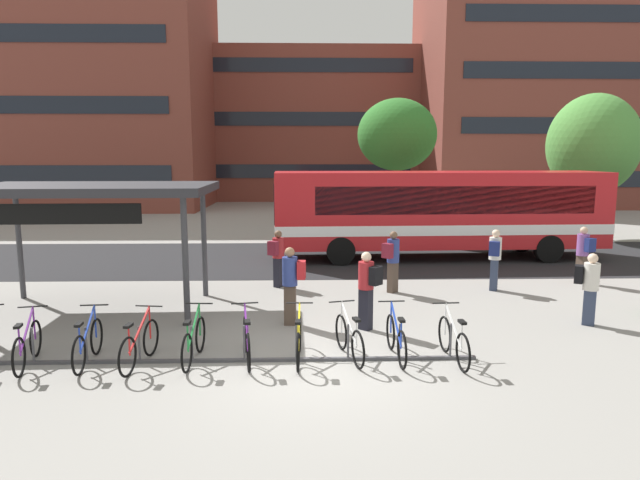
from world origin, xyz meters
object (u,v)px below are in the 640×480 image
object	(u,v)px
parked_bicycle_white_9	(453,341)
commuter_navy_pack_3	(583,251)
parked_bicycle_purple_5	(247,341)
commuter_black_pack_4	(589,284)
parked_bicycle_white_7	(349,339)
commuter_black_pack_6	(367,285)
parked_bicycle_blue_2	(88,344)
street_tree_0	(397,135)
parked_bicycle_blue_8	(396,339)
transit_shelter	(91,193)
commuter_navy_pack_1	(495,256)
commuter_maroon_pack_2	(278,255)
commuter_maroon_pack_0	(392,258)
parked_bicycle_purple_1	(27,346)
street_tree_1	(593,145)
parked_bicycle_green_4	(194,342)
parked_bicycle_yellow_6	(299,341)
parked_bicycle_red_3	(140,345)
commuter_red_pack_5	(291,280)
city_bus	(436,211)

from	to	relation	value
parked_bicycle_white_9	commuter_navy_pack_3	size ratio (longest dim) A/B	1.01
parked_bicycle_purple_5	commuter_black_pack_4	xyz separation A→B (m)	(7.45, 2.05, 0.56)
parked_bicycle_white_7	commuter_black_pack_6	bearing A→B (deg)	-30.41
parked_bicycle_blue_2	street_tree_0	world-z (taller)	street_tree_0
parked_bicycle_blue_8	commuter_black_pack_6	world-z (taller)	commuter_black_pack_6
transit_shelter	commuter_navy_pack_1	bearing A→B (deg)	8.20
commuter_maroon_pack_2	parked_bicycle_white_9	bearing A→B (deg)	-117.28
commuter_maroon_pack_0	commuter_navy_pack_3	distance (m)	5.93
commuter_navy_pack_1	commuter_navy_pack_3	xyz separation A→B (m)	(2.93, 0.79, -0.02)
parked_bicycle_purple_1	street_tree_1	xyz separation A→B (m)	(17.95, 15.03, 3.87)
commuter_maroon_pack_2	street_tree_1	distance (m)	16.78
parked_bicycle_blue_2	parked_bicycle_green_4	size ratio (longest dim) A/B	1.00
parked_bicycle_blue_2	commuter_black_pack_4	world-z (taller)	commuter_black_pack_4
parked_bicycle_blue_2	parked_bicycle_yellow_6	size ratio (longest dim) A/B	1.00
parked_bicycle_blue_8	parked_bicycle_yellow_6	bearing A→B (deg)	89.49
parked_bicycle_green_4	parked_bicycle_white_9	world-z (taller)	same
commuter_maroon_pack_0	street_tree_0	size ratio (longest dim) A/B	0.27
parked_bicycle_purple_1	parked_bicycle_red_3	size ratio (longest dim) A/B	0.99
parked_bicycle_red_3	commuter_black_pack_4	xyz separation A→B (m)	(9.38, 2.21, 0.56)
parked_bicycle_purple_5	commuter_red_pack_5	distance (m)	2.43
street_tree_0	parked_bicycle_white_9	bearing A→B (deg)	-95.31
parked_bicycle_white_9	commuter_navy_pack_3	xyz separation A→B (m)	(5.50, 6.13, 0.60)
commuter_black_pack_6	parked_bicycle_purple_1	bearing A→B (deg)	60.29
parked_bicycle_red_3	parked_bicycle_purple_5	size ratio (longest dim) A/B	1.00
parked_bicycle_white_9	transit_shelter	bearing A→B (deg)	61.75
commuter_black_pack_4	commuter_maroon_pack_0	bearing A→B (deg)	170.83
city_bus	parked_bicycle_yellow_6	size ratio (longest dim) A/B	7.02
parked_bicycle_red_3	transit_shelter	distance (m)	4.88
parked_bicycle_purple_1	commuter_black_pack_4	bearing A→B (deg)	-90.20
parked_bicycle_green_4	parked_bicycle_yellow_6	xyz separation A→B (m)	(1.94, -0.01, 0.00)
street_tree_0	street_tree_1	size ratio (longest dim) A/B	0.98
parked_bicycle_purple_5	commuter_navy_pack_3	size ratio (longest dim) A/B	1.00
parked_bicycle_blue_8	commuter_red_pack_5	xyz separation A→B (m)	(-2.02, 2.14, 0.64)
commuter_maroon_pack_0	commuter_black_pack_4	world-z (taller)	commuter_maroon_pack_0
transit_shelter	commuter_red_pack_5	size ratio (longest dim) A/B	3.23
parked_bicycle_blue_8	commuter_navy_pack_1	bearing A→B (deg)	-37.80
parked_bicycle_green_4	commuter_red_pack_5	bearing A→B (deg)	-35.83
parked_bicycle_blue_8	commuter_black_pack_4	world-z (taller)	commuter_black_pack_4
parked_bicycle_purple_1	commuter_black_pack_6	bearing A→B (deg)	-84.15
commuter_maroon_pack_0	city_bus	bearing A→B (deg)	20.72
city_bus	parked_bicycle_purple_1	xyz separation A→B (m)	(-9.86, -10.40, -1.39)
parked_bicycle_purple_5	commuter_navy_pack_1	world-z (taller)	commuter_navy_pack_1
parked_bicycle_yellow_6	commuter_navy_pack_3	distance (m)	10.34
parked_bicycle_blue_2	parked_bicycle_yellow_6	distance (m)	3.86
parked_bicycle_green_4	commuter_black_pack_6	size ratio (longest dim) A/B	0.99
parked_bicycle_yellow_6	transit_shelter	bearing A→B (deg)	56.37
street_tree_0	parked_bicycle_blue_2	bearing A→B (deg)	-116.98
commuter_maroon_pack_0	street_tree_1	bearing A→B (deg)	-1.16
parked_bicycle_green_4	commuter_black_pack_4	size ratio (longest dim) A/B	1.05
parked_bicycle_purple_1	parked_bicycle_green_4	size ratio (longest dim) A/B	0.99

